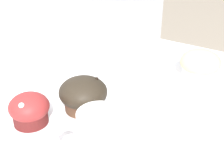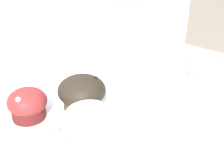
{
  "view_description": "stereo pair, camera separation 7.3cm",
  "coord_description": "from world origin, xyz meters",
  "px_view_note": "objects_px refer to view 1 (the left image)",
  "views": [
    {
      "loc": [
        -0.47,
        -0.32,
        1.31
      ],
      "look_at": [
        0.06,
        0.02,
        0.95
      ],
      "focal_mm": 50.0,
      "sensor_mm": 36.0,
      "label": 1
    },
    {
      "loc": [
        -0.43,
        -0.38,
        1.31
      ],
      "look_at": [
        0.06,
        0.02,
        0.95
      ],
      "focal_mm": 50.0,
      "sensor_mm": 36.0,
      "label": 2
    }
  ],
  "objects_px": {
    "coffee_cup": "(99,131)",
    "serving_plate": "(141,57)",
    "muffin_front_center": "(200,64)",
    "muffin_back_right": "(84,94)",
    "muffin_back_left": "(29,109)"
  },
  "relations": [
    {
      "from": "muffin_front_center",
      "to": "serving_plate",
      "type": "distance_m",
      "value": 0.19
    },
    {
      "from": "coffee_cup",
      "to": "serving_plate",
      "type": "distance_m",
      "value": 0.43
    },
    {
      "from": "muffin_back_right",
      "to": "coffee_cup",
      "type": "xyz_separation_m",
      "value": [
        -0.1,
        -0.11,
        0.0
      ]
    },
    {
      "from": "muffin_front_center",
      "to": "coffee_cup",
      "type": "relative_size",
      "value": 0.95
    },
    {
      "from": "muffin_front_center",
      "to": "muffin_back_right",
      "type": "height_order",
      "value": "same"
    },
    {
      "from": "coffee_cup",
      "to": "serving_plate",
      "type": "xyz_separation_m",
      "value": [
        0.41,
        0.12,
        -0.04
      ]
    },
    {
      "from": "coffee_cup",
      "to": "serving_plate",
      "type": "height_order",
      "value": "coffee_cup"
    },
    {
      "from": "coffee_cup",
      "to": "muffin_back_right",
      "type": "bearing_deg",
      "value": 48.11
    },
    {
      "from": "muffin_front_center",
      "to": "muffin_back_right",
      "type": "distance_m",
      "value": 0.34
    },
    {
      "from": "muffin_back_right",
      "to": "serving_plate",
      "type": "distance_m",
      "value": 0.32
    },
    {
      "from": "coffee_cup",
      "to": "muffin_front_center",
      "type": "bearing_deg",
      "value": -9.41
    },
    {
      "from": "muffin_front_center",
      "to": "coffee_cup",
      "type": "xyz_separation_m",
      "value": [
        -0.39,
        0.06,
        0.01
      ]
    },
    {
      "from": "muffin_back_left",
      "to": "serving_plate",
      "type": "relative_size",
      "value": 0.42
    },
    {
      "from": "muffin_back_right",
      "to": "coffee_cup",
      "type": "relative_size",
      "value": 0.96
    },
    {
      "from": "muffin_back_right",
      "to": "muffin_front_center",
      "type": "bearing_deg",
      "value": -30.24
    }
  ]
}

